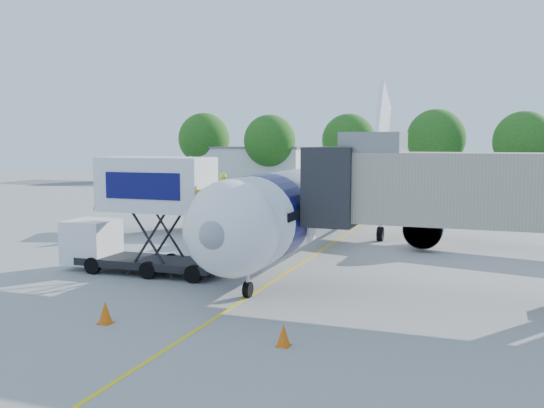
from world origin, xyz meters
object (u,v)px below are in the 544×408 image
(aircraft, at_px, (333,195))
(jet_bridge, at_px, (463,190))
(ground_tug, at_px, (268,353))
(catering_hiloader, at_px, (145,215))

(aircraft, height_order, jet_bridge, aircraft)
(aircraft, bearing_deg, ground_tug, -80.04)
(aircraft, bearing_deg, jet_bridge, -54.30)
(aircraft, relative_size, catering_hiloader, 4.41)
(jet_bridge, relative_size, ground_tug, 3.67)
(aircraft, distance_m, ground_tug, 21.77)
(aircraft, xyz_separation_m, jet_bridge, (7.99, -11.12, 1.39))
(jet_bridge, bearing_deg, catering_hiloader, -179.99)
(aircraft, relative_size, jet_bridge, 2.71)
(catering_hiloader, bearing_deg, aircraft, 60.61)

